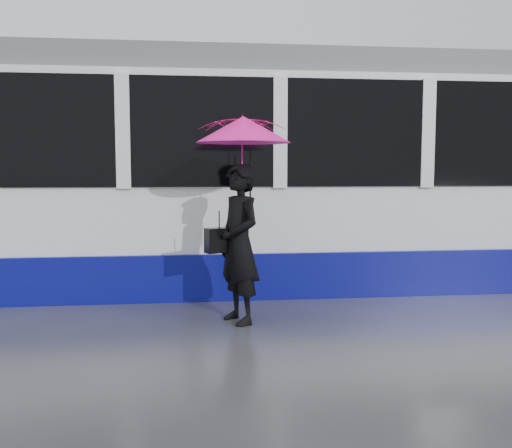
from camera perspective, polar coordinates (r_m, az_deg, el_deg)
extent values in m
plane|color=#2C2C31|center=(6.34, -5.37, -10.31)|extent=(90.00, 90.00, 0.00)
cube|color=#3F3D38|center=(8.07, -5.68, -6.81)|extent=(34.00, 0.07, 0.02)
cube|color=#3F3D38|center=(9.48, -5.84, -4.96)|extent=(34.00, 0.07, 0.02)
cube|color=white|center=(9.36, 16.50, 4.04)|extent=(24.00, 2.40, 2.95)
cube|color=navy|center=(9.46, 16.30, -3.33)|extent=(24.00, 2.56, 0.62)
cube|color=black|center=(9.37, 16.62, 8.17)|extent=(23.00, 2.48, 1.40)
cube|color=#5C5E64|center=(9.47, 16.78, 14.07)|extent=(23.60, 2.20, 0.35)
imported|color=black|center=(6.37, -1.70, -2.00)|extent=(0.66, 0.77, 1.79)
imported|color=#FC1568|center=(6.33, -1.27, 6.92)|extent=(1.30, 1.31, 0.89)
cone|color=#FC1568|center=(6.34, -1.28, 9.44)|extent=(1.39, 1.39, 0.29)
cylinder|color=black|center=(6.35, -1.28, 10.94)|extent=(0.01, 0.01, 0.07)
cylinder|color=black|center=(6.36, -0.58, 3.89)|extent=(0.02, 0.02, 0.78)
cube|color=black|center=(6.37, -3.69, -1.63)|extent=(0.35, 0.26, 0.28)
cylinder|color=black|center=(6.35, -3.70, 0.42)|extent=(0.01, 0.01, 0.18)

